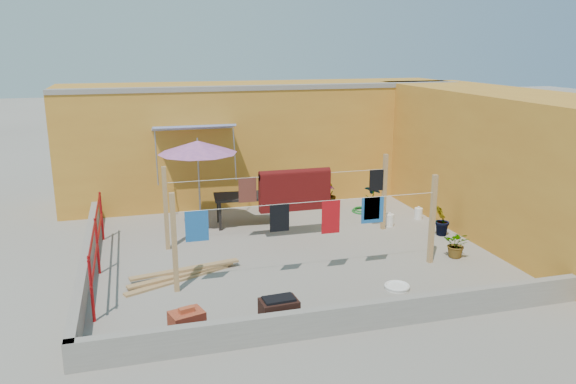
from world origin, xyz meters
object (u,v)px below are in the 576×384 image
object	(u,v)px
brick_stack	(187,322)
brazier	(279,313)
outdoor_table	(248,198)
plant_back_a	(269,196)
white_basin	(397,287)
water_jug_b	(389,220)
water_jug_a	(418,213)
patio_umbrella	(198,148)
green_hose	(363,210)

from	to	relation	value
brick_stack	brazier	distance (m)	1.39
outdoor_table	plant_back_a	distance (m)	1.27
plant_back_a	brazier	bearing A→B (deg)	-102.43
outdoor_table	white_basin	bearing A→B (deg)	-67.54
brazier	white_basin	xyz separation A→B (m)	(2.40, 0.82, -0.21)
water_jug_b	water_jug_a	bearing A→B (deg)	19.46
brazier	water_jug_a	world-z (taller)	brazier
brazier	plant_back_a	bearing A→B (deg)	77.57
brick_stack	plant_back_a	world-z (taller)	plant_back_a
brick_stack	brazier	xyz separation A→B (m)	(1.37, -0.22, 0.06)
white_basin	water_jug_a	size ratio (longest dim) A/B	1.44
water_jug_b	patio_umbrella	bearing A→B (deg)	167.39
outdoor_table	white_basin	distance (m)	4.76
outdoor_table	green_hose	bearing A→B (deg)	4.83
brick_stack	water_jug_a	xyz separation A→B (m)	(6.18, 4.28, -0.04)
patio_umbrella	brazier	bearing A→B (deg)	-83.87
outdoor_table	water_jug_a	size ratio (longest dim) A/B	5.22
patio_umbrella	outdoor_table	world-z (taller)	patio_umbrella
water_jug_b	brazier	bearing A→B (deg)	-132.77
outdoor_table	plant_back_a	bearing A→B (deg)	52.23
patio_umbrella	brick_stack	xyz separation A→B (m)	(-0.82, -4.92, -1.77)
patio_umbrella	water_jug_b	bearing A→B (deg)	-12.61
water_jug_b	green_hose	world-z (taller)	water_jug_b
green_hose	plant_back_a	bearing A→B (deg)	162.97
patio_umbrella	water_jug_a	bearing A→B (deg)	-6.88
outdoor_table	brick_stack	bearing A→B (deg)	-111.67
water_jug_a	water_jug_b	distance (m)	1.02
patio_umbrella	green_hose	size ratio (longest dim) A/B	3.97
brick_stack	outdoor_table	bearing A→B (deg)	68.33
plant_back_a	water_jug_b	bearing A→B (deg)	-38.90
brick_stack	brazier	world-z (taller)	brazier
water_jug_a	white_basin	bearing A→B (deg)	-123.20
water_jug_a	water_jug_b	bearing A→B (deg)	-160.54
outdoor_table	water_jug_a	bearing A→B (deg)	-9.30
brazier	plant_back_a	size ratio (longest dim) A/B	0.73
white_basin	green_hose	world-z (taller)	green_hose
white_basin	water_jug_a	distance (m)	4.39
patio_umbrella	brick_stack	distance (m)	5.30
green_hose	outdoor_table	bearing A→B (deg)	-175.17
brick_stack	white_basin	world-z (taller)	brick_stack
white_basin	water_jug_b	xyz separation A→B (m)	(1.44, 3.33, 0.11)
outdoor_table	water_jug_b	distance (m)	3.44
brazier	water_jug_b	distance (m)	5.66
brazier	green_hose	distance (m)	6.59
water_jug_a	water_jug_b	world-z (taller)	water_jug_b
patio_umbrella	outdoor_table	bearing A→B (deg)	2.13
white_basin	water_jug_b	world-z (taller)	water_jug_b
brick_stack	water_jug_a	world-z (taller)	brick_stack
brick_stack	plant_back_a	xyz separation A→B (m)	(2.73, 5.95, 0.22)
green_hose	brick_stack	bearing A→B (deg)	-134.16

